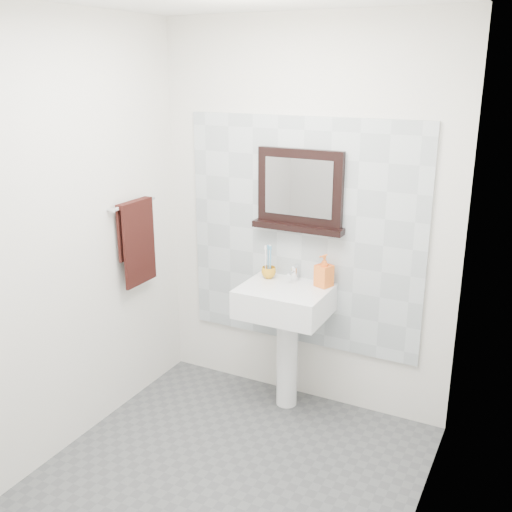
% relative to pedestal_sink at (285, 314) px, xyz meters
% --- Properties ---
extents(floor, '(2.00, 2.20, 0.01)m').
position_rel_pedestal_sink_xyz_m(floor, '(0.02, -0.87, -0.68)').
color(floor, '#4F5154').
rests_on(floor, ground).
extents(back_wall, '(2.00, 0.01, 2.50)m').
position_rel_pedestal_sink_xyz_m(back_wall, '(0.02, 0.23, 0.57)').
color(back_wall, silver).
rests_on(back_wall, ground).
extents(front_wall, '(2.00, 0.01, 2.50)m').
position_rel_pedestal_sink_xyz_m(front_wall, '(0.02, -1.97, 0.57)').
color(front_wall, silver).
rests_on(front_wall, ground).
extents(left_wall, '(0.01, 2.20, 2.50)m').
position_rel_pedestal_sink_xyz_m(left_wall, '(-0.98, -0.87, 0.57)').
color(left_wall, silver).
rests_on(left_wall, ground).
extents(right_wall, '(0.01, 2.20, 2.50)m').
position_rel_pedestal_sink_xyz_m(right_wall, '(1.02, -0.87, 0.57)').
color(right_wall, silver).
rests_on(right_wall, ground).
extents(splashback, '(1.60, 0.02, 1.50)m').
position_rel_pedestal_sink_xyz_m(splashback, '(0.02, 0.21, 0.47)').
color(splashback, '#B3BDC2').
rests_on(splashback, back_wall).
extents(pedestal_sink, '(0.55, 0.44, 0.96)m').
position_rel_pedestal_sink_xyz_m(pedestal_sink, '(0.00, 0.00, 0.00)').
color(pedestal_sink, white).
rests_on(pedestal_sink, ground).
extents(toothbrush_cup, '(0.10, 0.10, 0.07)m').
position_rel_pedestal_sink_xyz_m(toothbrush_cup, '(-0.17, 0.11, 0.22)').
color(toothbrush_cup, orange).
rests_on(toothbrush_cup, pedestal_sink).
extents(toothbrushes, '(0.05, 0.04, 0.21)m').
position_rel_pedestal_sink_xyz_m(toothbrushes, '(-0.17, 0.11, 0.31)').
color(toothbrushes, white).
rests_on(toothbrushes, toothbrush_cup).
extents(soap_dispenser, '(0.12, 0.12, 0.21)m').
position_rel_pedestal_sink_xyz_m(soap_dispenser, '(0.21, 0.12, 0.29)').
color(soap_dispenser, '#FB471D').
rests_on(soap_dispenser, pedestal_sink).
extents(framed_mirror, '(0.60, 0.11, 0.51)m').
position_rel_pedestal_sink_xyz_m(framed_mirror, '(0.01, 0.19, 0.76)').
color(framed_mirror, black).
rests_on(framed_mirror, back_wall).
extents(towel_bar, '(0.07, 0.40, 0.03)m').
position_rel_pedestal_sink_xyz_m(towel_bar, '(-0.93, -0.29, 0.68)').
color(towel_bar, silver).
rests_on(towel_bar, left_wall).
extents(hand_towel, '(0.06, 0.30, 0.55)m').
position_rel_pedestal_sink_xyz_m(hand_towel, '(-0.92, -0.29, 0.47)').
color(hand_towel, black).
rests_on(hand_towel, towel_bar).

